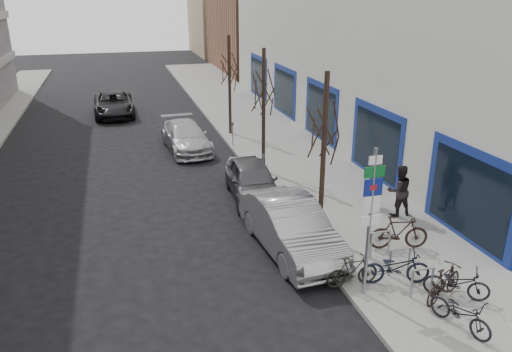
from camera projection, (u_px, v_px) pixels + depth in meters
ground at (277, 313)px, 12.70m from camera, size 120.00×120.00×0.00m
sidewalk_east at (303, 168)px, 22.84m from camera, size 5.00×70.00×0.15m
commercial_building at (466, 39)px, 29.72m from camera, size 20.00×32.00×10.00m
brick_building_far at (277, 29)px, 50.68m from camera, size 12.00×14.00×8.00m
tan_building_far at (245, 17)px, 64.16m from camera, size 13.00×12.00×9.00m
highway_sign_pole at (370, 215)px, 12.45m from camera, size 0.55×0.10×4.20m
bike_rack at (400, 258)px, 13.98m from camera, size 0.66×2.26×0.83m
tree_near at (325, 117)px, 15.09m from camera, size 1.80×1.80×5.50m
tree_mid at (264, 82)px, 20.95m from camera, size 1.80×1.80×5.50m
tree_far at (229, 62)px, 26.81m from camera, size 1.80×1.80×5.50m
meter_front at (313, 221)px, 15.64m from camera, size 0.10×0.08×1.27m
meter_mid at (263, 166)px, 20.60m from camera, size 0.10×0.08×1.27m
meter_back at (233, 132)px, 25.55m from camera, size 0.10×0.08×1.27m
bike_near_left at (461, 310)px, 11.73m from camera, size 1.00×1.73×1.01m
bike_near_right at (444, 283)px, 12.84m from camera, size 1.69×1.16×1.00m
bike_mid_curb at (396, 264)px, 13.55m from camera, size 1.96×1.01×1.15m
bike_mid_inner at (352, 271)px, 13.45m from camera, size 1.53×0.46×0.93m
bike_far_curb at (457, 280)px, 12.93m from camera, size 1.66×1.34×1.02m
bike_far_inner at (399, 232)px, 15.39m from camera, size 1.94×0.96×1.13m
parked_car_front at (291, 227)px, 15.49m from camera, size 2.13×5.12×1.65m
parked_car_mid at (252, 181)px, 19.46m from camera, size 2.05×4.48×1.49m
parked_car_back at (186, 137)px, 25.44m from camera, size 2.32×5.02×1.42m
lane_car at (114, 104)px, 32.54m from camera, size 2.56×5.38×1.48m
pedestrian_near at (372, 187)px, 18.32m from camera, size 0.66×0.55×1.55m
pedestrian_far at (399, 190)px, 17.58m from camera, size 0.72×0.50×1.90m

